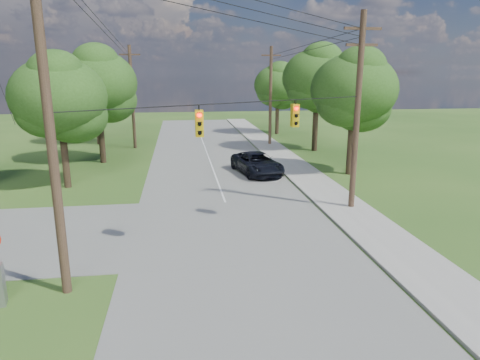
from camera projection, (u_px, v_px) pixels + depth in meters
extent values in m
plane|color=#2B511B|center=(200.00, 288.00, 15.17)|extent=(140.00, 140.00, 0.00)
cube|color=gray|center=(237.00, 234.00, 20.24)|extent=(10.00, 100.00, 0.03)
cube|color=#AAA69F|center=(371.00, 226.00, 21.15)|extent=(2.60, 100.00, 0.12)
cylinder|color=#4F3728|center=(49.00, 119.00, 13.46)|extent=(0.32, 0.32, 12.00)
cylinder|color=#4F3728|center=(357.00, 114.00, 22.79)|extent=(0.32, 0.32, 10.50)
cube|color=#4F3728|center=(363.00, 28.00, 21.72)|extent=(2.00, 0.12, 0.14)
cube|color=#4F3728|center=(362.00, 45.00, 21.92)|extent=(1.70, 0.12, 0.14)
cylinder|color=#4F3728|center=(270.00, 97.00, 43.97)|extent=(0.32, 0.32, 10.00)
cube|color=#4F3728|center=(271.00, 55.00, 42.96)|extent=(2.00, 0.12, 0.14)
cylinder|color=#4F3728|center=(132.00, 98.00, 42.06)|extent=(0.32, 0.32, 10.00)
cube|color=#4F3728|center=(130.00, 54.00, 41.06)|extent=(2.00, 0.12, 0.14)
cylinder|color=black|center=(243.00, 7.00, 17.06)|extent=(13.52, 7.63, 1.53)
cylinder|color=black|center=(243.00, 18.00, 17.16)|extent=(13.52, 7.63, 1.53)
cylinder|color=black|center=(302.00, 46.00, 32.34)|extent=(0.03, 22.00, 0.53)
cylinder|color=black|center=(107.00, 28.00, 26.63)|extent=(0.43, 29.60, 2.03)
cylinder|color=black|center=(302.00, 52.00, 32.44)|extent=(0.03, 22.00, 0.53)
cylinder|color=black|center=(107.00, 35.00, 26.73)|extent=(0.43, 29.60, 2.03)
cylinder|color=black|center=(243.00, 102.00, 17.98)|extent=(13.52, 7.63, 0.04)
cube|color=gold|center=(199.00, 124.00, 16.76)|extent=(0.32, 0.22, 1.05)
sphere|color=#FF0C05|center=(199.00, 115.00, 16.54)|extent=(0.17, 0.17, 0.17)
cube|color=gold|center=(199.00, 123.00, 16.99)|extent=(0.32, 0.22, 1.05)
sphere|color=#FF0C05|center=(199.00, 114.00, 17.04)|extent=(0.17, 0.17, 0.17)
cube|color=gold|center=(295.00, 116.00, 19.87)|extent=(0.32, 0.22, 1.05)
sphere|color=#FF0C05|center=(297.00, 108.00, 19.65)|extent=(0.17, 0.17, 0.17)
cube|color=gold|center=(294.00, 115.00, 20.10)|extent=(0.32, 0.22, 1.05)
sphere|color=#FF0C05|center=(294.00, 107.00, 20.15)|extent=(0.17, 0.17, 0.17)
cylinder|color=#3D291E|center=(66.00, 164.00, 28.09)|extent=(0.45, 0.45, 3.15)
ellipsoid|color=#264D17|center=(59.00, 97.00, 27.02)|extent=(6.00, 6.00, 4.92)
cylinder|color=#3D291E|center=(102.00, 142.00, 35.86)|extent=(0.50, 0.50, 3.50)
ellipsoid|color=#264D17|center=(97.00, 83.00, 34.67)|extent=(6.40, 6.40, 5.25)
cylinder|color=#3D291E|center=(98.00, 129.00, 45.21)|extent=(0.48, 0.47, 3.32)
ellipsoid|color=#264D17|center=(95.00, 84.00, 44.08)|extent=(6.00, 6.00, 4.92)
cylinder|color=#3D291E|center=(350.00, 152.00, 31.77)|extent=(0.48, 0.48, 3.32)
ellipsoid|color=#264D17|center=(354.00, 89.00, 30.64)|extent=(6.20, 6.20, 5.08)
cylinder|color=#3D291E|center=(315.00, 132.00, 41.39)|extent=(0.52, 0.52, 3.67)
ellipsoid|color=#264D17|center=(317.00, 78.00, 40.15)|extent=(6.60, 6.60, 5.41)
cylinder|color=#3D291E|center=(277.00, 121.00, 52.84)|extent=(0.45, 0.45, 3.15)
ellipsoid|color=#264D17|center=(278.00, 85.00, 51.77)|extent=(5.80, 5.80, 4.76)
imported|color=black|center=(257.00, 163.00, 32.01)|extent=(3.66, 6.07, 1.58)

